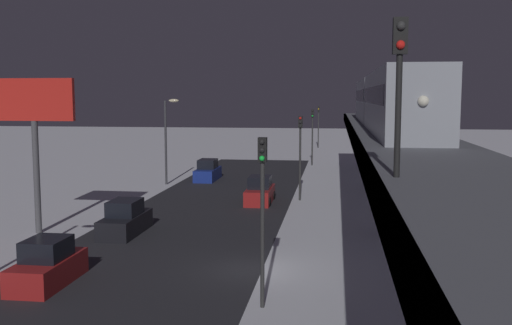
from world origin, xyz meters
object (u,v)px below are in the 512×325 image
rail_signal (399,69)px  sedan_blue_2 (208,172)px  sedan_black (125,220)px  traffic_light_near (262,197)px  sedan_red (260,192)px  traffic_light_distant (318,120)px  traffic_light_mid (300,145)px  commercial_billboard (34,115)px  sedan_red_2 (47,266)px  traffic_light_far (312,129)px  subway_train (385,100)px

rail_signal → sedan_blue_2: size_ratio=0.86×
sedan_black → traffic_light_near: size_ratio=0.73×
rail_signal → sedan_black: bearing=-51.2°
sedan_red → traffic_light_distant: (-2.90, -47.52, 3.41)m
traffic_light_mid → commercial_billboard: bearing=41.7°
sedan_red_2 → sedan_black: bearing=-90.0°
traffic_light_near → sedan_red_2: bearing=-9.2°
sedan_blue_2 → traffic_light_far: traffic_light_far is taller
subway_train → sedan_red: 11.28m
subway_train → traffic_light_mid: (6.05, -1.93, -3.42)m
sedan_black → sedan_blue_2: bearing=-90.0°
subway_train → traffic_light_distant: subway_train is taller
rail_signal → sedan_red: bearing=-75.7°
sedan_blue_2 → traffic_light_distant: traffic_light_distant is taller
rail_signal → sedan_blue_2: 41.94m
sedan_blue_2 → commercial_billboard: commercial_billboard is taller
sedan_red → traffic_light_far: size_ratio=0.73×
traffic_light_near → subway_train: bearing=-105.9°
commercial_billboard → traffic_light_distant: bearing=-103.7°
rail_signal → traffic_light_distant: bearing=-86.8°
sedan_red_2 → sedan_black: size_ratio=0.89×
subway_train → rail_signal: 27.28m
traffic_light_near → traffic_light_distant: bearing=-90.0°
sedan_blue_2 → traffic_light_far: (-9.30, -13.30, 3.40)m
sedan_red → traffic_light_distant: 47.73m
sedan_blue_2 → commercial_billboard: 23.94m
rail_signal → sedan_red: (7.09, -27.85, -7.78)m
traffic_light_near → traffic_light_far: bearing=-90.0°
rail_signal → commercial_billboard: bearing=-41.4°
sedan_blue_2 → traffic_light_distant: 37.74m
subway_train → traffic_light_near: (6.05, 21.19, -3.42)m
traffic_light_distant → subway_train: bearing=97.2°
sedan_red → traffic_light_near: size_ratio=0.73×
subway_train → traffic_light_distant: 48.66m
sedan_red → sedan_blue_2: bearing=120.0°
sedan_red_2 → commercial_billboard: commercial_billboard is taller
traffic_light_mid → sedan_red_2: bearing=66.7°
sedan_red → sedan_black: size_ratio=1.00×
subway_train → sedan_red_2: subway_train is taller
subway_train → traffic_light_far: 25.99m
sedan_red_2 → traffic_light_mid: 23.78m
sedan_red → sedan_red_2: same height
sedan_red → commercial_billboard: (11.46, 11.52, 6.04)m
rail_signal → sedan_red_2: (13.49, -7.51, -7.77)m
sedan_black → traffic_light_near: traffic_light_near is taller
sedan_black → sedan_red_2: bearing=90.0°
sedan_red → commercial_billboard: commercial_billboard is taller
sedan_blue_2 → traffic_light_mid: traffic_light_mid is taller
subway_train → sedan_black: size_ratio=7.92×
rail_signal → sedan_red_2: size_ratio=0.97×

